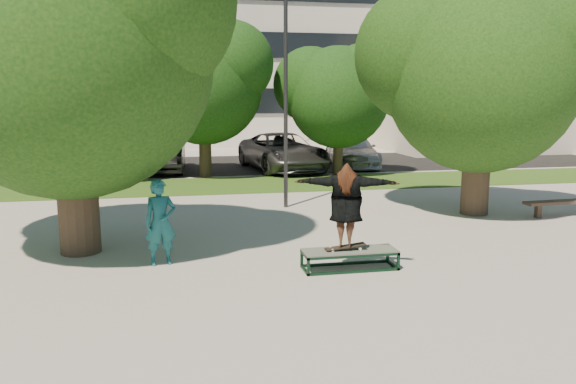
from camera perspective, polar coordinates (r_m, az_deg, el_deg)
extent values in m
plane|color=#9E9992|center=(11.79, -0.35, -6.34)|extent=(120.00, 120.00, 0.00)
cube|color=#294F16|center=(21.12, -2.56, 0.81)|extent=(30.00, 4.00, 0.02)
cube|color=black|center=(27.41, -6.70, 2.77)|extent=(40.00, 8.00, 0.01)
cylinder|color=#38281E|center=(12.42, -20.69, 1.40)|extent=(0.84, 0.84, 3.20)
sphere|color=#10350E|center=(12.34, -21.38, 12.82)|extent=(5.80, 5.80, 5.80)
sphere|color=#10350E|center=(13.56, -27.18, 15.17)|extent=(4.35, 4.35, 4.35)
cylinder|color=#38281E|center=(16.41, 18.61, 3.02)|extent=(0.76, 0.76, 3.00)
sphere|color=#10350E|center=(16.32, 19.04, 10.99)|extent=(5.20, 5.20, 5.20)
sphere|color=#10350E|center=(16.45, 13.74, 13.49)|extent=(3.90, 3.90, 3.90)
sphere|color=#10350E|center=(16.56, 23.76, 13.85)|extent=(3.64, 3.64, 3.64)
cylinder|color=#38281E|center=(22.64, -22.38, 4.23)|extent=(0.44, 0.44, 2.80)
sphere|color=black|center=(22.56, -22.71, 9.44)|extent=(4.40, 4.40, 4.40)
sphere|color=black|center=(23.45, -25.16, 10.60)|extent=(3.30, 3.30, 3.30)
sphere|color=black|center=(21.98, -20.49, 11.60)|extent=(3.08, 3.08, 3.08)
cylinder|color=#38281E|center=(23.23, -8.44, 5.22)|extent=(0.50, 0.50, 3.00)
sphere|color=black|center=(23.17, -8.57, 10.70)|extent=(4.80, 4.80, 4.80)
sphere|color=black|center=(23.88, -11.64, 12.01)|extent=(3.60, 3.60, 3.60)
sphere|color=black|center=(22.80, -5.79, 12.89)|extent=(3.36, 3.36, 3.36)
cylinder|color=#38281E|center=(23.67, 5.10, 4.88)|extent=(0.40, 0.40, 2.60)
sphere|color=black|center=(23.59, 5.17, 9.55)|extent=(4.20, 4.20, 4.20)
sphere|color=black|center=(23.93, 2.30, 10.84)|extent=(3.15, 3.15, 3.15)
sphere|color=black|center=(23.49, 7.75, 11.30)|extent=(2.94, 2.94, 2.94)
cylinder|color=#2D2D30|center=(16.44, -0.23, 8.78)|extent=(0.12, 0.12, 6.00)
cube|color=beige|center=(43.40, -11.43, 15.73)|extent=(30.00, 14.00, 16.00)
cube|color=black|center=(36.08, -11.17, 9.06)|extent=(27.60, 0.12, 1.60)
cube|color=black|center=(36.22, -11.35, 14.60)|extent=(27.60, 0.12, 1.60)
cube|color=beige|center=(38.79, 20.37, 10.15)|extent=(15.00, 10.00, 8.00)
cube|color=#475147|center=(10.79, 6.29, -5.93)|extent=(1.80, 0.60, 0.03)
cylinder|color=white|center=(10.60, 4.56, -5.94)|extent=(0.06, 0.03, 0.06)
cylinder|color=white|center=(10.75, 4.33, -5.72)|extent=(0.06, 0.03, 0.06)
cylinder|color=white|center=(10.76, 7.34, -5.76)|extent=(0.06, 0.03, 0.06)
cylinder|color=white|center=(10.91, 7.08, -5.54)|extent=(0.06, 0.03, 0.06)
cube|color=black|center=(10.74, 5.84, -5.54)|extent=(0.78, 0.20, 0.10)
imported|color=#552A24|center=(10.56, 5.92, -1.33)|extent=(2.01, 1.19, 1.59)
imported|color=#185A5E|center=(11.19, -12.83, -3.02)|extent=(0.69, 0.53, 1.68)
cube|color=#4A372C|center=(16.71, 24.07, -1.75)|extent=(0.15, 0.15, 0.38)
cube|color=#4A372C|center=(17.34, 26.83, -0.86)|extent=(2.87, 0.53, 0.08)
imported|color=#ADACB1|center=(25.78, -26.65, 2.79)|extent=(1.88, 3.86, 1.27)
imported|color=black|center=(25.29, -12.49, 3.86)|extent=(1.90, 4.94, 1.61)
imported|color=#505054|center=(25.19, -0.58, 4.12)|extent=(3.61, 6.30, 1.65)
imported|color=#B5B5BA|center=(26.81, 6.50, 4.19)|extent=(2.70, 5.28, 1.47)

